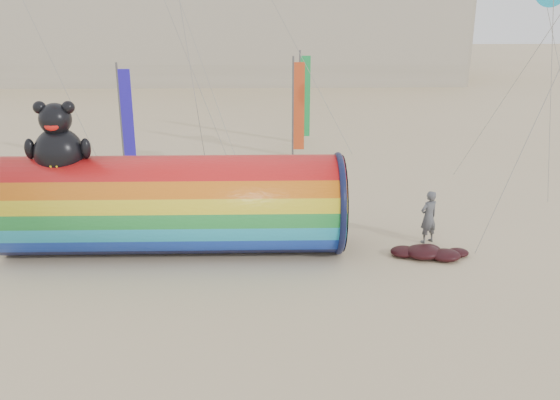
{
  "coord_description": "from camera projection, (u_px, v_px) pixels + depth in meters",
  "views": [
    {
      "loc": [
        0.08,
        -16.37,
        8.6
      ],
      "look_at": [
        0.5,
        1.5,
        2.4
      ],
      "focal_mm": 40.0,
      "sensor_mm": 36.0,
      "label": 1
    }
  ],
  "objects": [
    {
      "name": "ground",
      "position": [
        264.0,
        294.0,
        18.28
      ],
      "size": [
        160.0,
        160.0,
        0.0
      ],
      "primitive_type": "plane",
      "color": "#CCB58C",
      "rests_on": "ground"
    },
    {
      "name": "windsock_assembly",
      "position": [
        173.0,
        202.0,
        20.76
      ],
      "size": [
        11.31,
        3.44,
        5.21
      ],
      "color": "red",
      "rests_on": "ground"
    },
    {
      "name": "kite_handler",
      "position": [
        429.0,
        217.0,
        21.65
      ],
      "size": [
        0.82,
        0.73,
        1.89
      ],
      "primitive_type": "imported",
      "rotation": [
        0.0,
        0.0,
        3.63
      ],
      "color": "#4E5055",
      "rests_on": "ground"
    },
    {
      "name": "fabric_bundle",
      "position": [
        429.0,
        252.0,
        20.69
      ],
      "size": [
        2.62,
        1.35,
        0.41
      ],
      "color": "#3A0A0E",
      "rests_on": "ground"
    },
    {
      "name": "festival_banners",
      "position": [
        247.0,
        107.0,
        32.09
      ],
      "size": [
        9.41,
        5.53,
        5.2
      ],
      "color": "#59595E",
      "rests_on": "ground"
    }
  ]
}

